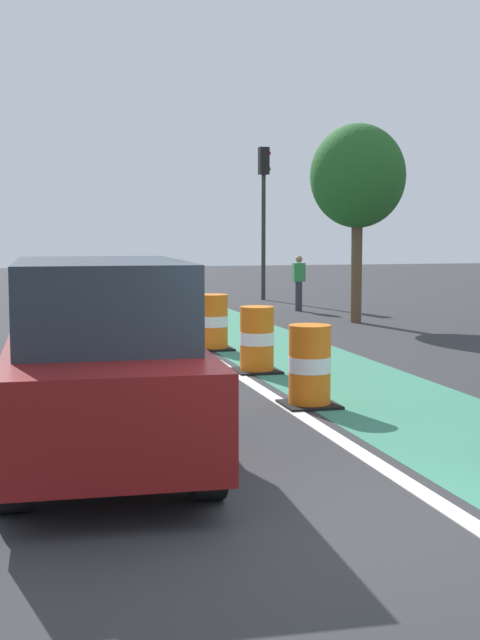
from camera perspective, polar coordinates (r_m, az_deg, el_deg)
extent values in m
plane|color=#2D2D30|center=(7.23, 7.32, -12.98)|extent=(100.00, 100.00, 0.00)
cube|color=#387F60|center=(19.15, 0.57, -1.11)|extent=(2.50, 80.00, 0.01)
cube|color=silver|center=(18.81, -3.84, -1.24)|extent=(0.20, 80.00, 0.01)
cube|color=maroon|center=(8.87, -9.07, -4.20)|extent=(2.03, 4.67, 0.90)
cube|color=#232D38|center=(8.77, -9.16, 1.27)|extent=(1.74, 2.92, 0.80)
cylinder|color=black|center=(10.35, -14.03, -5.40)|extent=(0.31, 0.69, 0.68)
cylinder|color=black|center=(10.42, -4.94, -5.16)|extent=(0.31, 0.69, 0.68)
cylinder|color=black|center=(7.58, -14.69, -9.56)|extent=(0.31, 0.69, 0.68)
cylinder|color=black|center=(7.67, -2.21, -9.17)|extent=(0.31, 0.69, 0.68)
cylinder|color=orange|center=(11.65, 4.57, -4.44)|extent=(0.56, 0.56, 0.42)
cylinder|color=white|center=(11.60, 4.59, -2.90)|extent=(0.57, 0.57, 0.21)
cylinder|color=orange|center=(11.56, 4.60, -1.36)|extent=(0.56, 0.56, 0.42)
cube|color=black|center=(11.70, 4.56, -5.54)|extent=(0.73, 0.73, 0.04)
cylinder|color=orange|center=(14.39, 1.12, -2.45)|extent=(0.56, 0.56, 0.42)
cylinder|color=white|center=(14.35, 1.12, -1.20)|extent=(0.57, 0.57, 0.21)
cylinder|color=orange|center=(14.31, 1.12, 0.05)|extent=(0.56, 0.56, 0.42)
cube|color=black|center=(14.42, 1.11, -3.35)|extent=(0.73, 0.73, 0.04)
cylinder|color=orange|center=(17.10, -1.74, -1.12)|extent=(0.56, 0.56, 0.42)
cylinder|color=white|center=(17.06, -1.75, -0.07)|extent=(0.57, 0.57, 0.21)
cylinder|color=orange|center=(17.03, -1.75, 0.98)|extent=(0.56, 0.56, 0.42)
cube|color=black|center=(17.13, -1.74, -1.89)|extent=(0.73, 0.73, 0.04)
cylinder|color=#2D2D2D|center=(29.39, 1.55, 5.42)|extent=(0.14, 0.14, 4.20)
cube|color=black|center=(29.48, 1.56, 10.38)|extent=(0.32, 0.32, 0.90)
sphere|color=red|center=(29.55, 1.89, 10.88)|extent=(0.16, 0.16, 0.16)
sphere|color=green|center=(29.51, 1.88, 9.87)|extent=(0.16, 0.16, 0.16)
cylinder|color=#33333D|center=(25.38, 3.87, 1.56)|extent=(0.20, 0.20, 0.86)
cube|color=#338C4C|center=(25.33, 3.88, 3.14)|extent=(0.34, 0.20, 0.54)
sphere|color=#9E7051|center=(25.32, 3.88, 4.00)|extent=(0.20, 0.20, 0.20)
cylinder|color=brown|center=(22.28, 7.64, 3.17)|extent=(0.28, 0.28, 2.60)
ellipsoid|color=#235B23|center=(22.30, 7.72, 9.34)|extent=(2.40, 2.40, 2.60)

